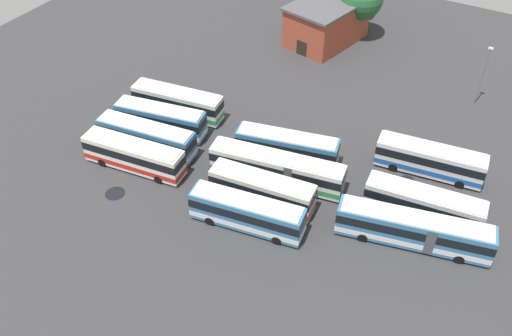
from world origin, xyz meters
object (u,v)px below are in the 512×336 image
bus_row2_slot3 (134,155)px  depot_building (326,22)px  bus_row0_slot0 (430,160)px  bus_row2_slot1 (160,119)px  bus_row2_slot2 (146,137)px  bus_row1_slot3 (262,189)px  bus_row1_slot4 (247,213)px  bus_row2_slot0 (178,102)px  bus_row0_slot2 (424,204)px  bus_row1_slot1 (287,147)px  bus_row1_slot2 (277,168)px  lamp_post_mid_lot (483,73)px  bus_row0_slot3 (414,230)px

bus_row2_slot3 → depot_building: size_ratio=0.88×
bus_row0_slot0 → bus_row2_slot1: bearing=15.8°
bus_row0_slot0 → bus_row2_slot2: 31.64m
bus_row1_slot3 → bus_row2_slot2: (15.70, -1.10, 0.00)m
bus_row2_slot1 → bus_row2_slot3: 6.96m
bus_row1_slot4 → bus_row2_slot2: (16.05, -4.74, 0.00)m
bus_row0_slot0 → bus_row2_slot0: bearing=8.5°
bus_row0_slot2 → bus_row1_slot1: bearing=-4.8°
bus_row0_slot0 → bus_row2_slot0: (30.29, 4.51, -0.00)m
bus_row0_slot2 → depot_building: depot_building is taller
bus_row1_slot2 → bus_row2_slot2: same height
bus_row1_slot4 → depot_building: depot_building is taller
bus_row0_slot2 → lamp_post_mid_lot: (0.11, -23.41, 2.53)m
bus_row2_slot2 → lamp_post_mid_lot: 41.81m
bus_row1_slot1 → bus_row1_slot2: (-0.72, 3.71, 0.00)m
bus_row0_slot0 → bus_row2_slot1: (29.95, 8.45, -0.00)m
bus_row2_slot3 → lamp_post_mid_lot: bearing=-133.3°
bus_row2_slot2 → bus_row2_slot3: 3.33m
bus_row2_slot2 → bus_row2_slot1: bearing=-79.3°
bus_row1_slot1 → bus_row2_slot3: (13.95, 9.54, 0.00)m
bus_row0_slot3 → bus_row1_slot4: size_ratio=1.26×
depot_building → bus_row1_slot1: bearing=105.6°
bus_row1_slot2 → bus_row2_slot0: same height
bus_row1_slot1 → bus_row0_slot2: bearing=175.2°
bus_row1_slot3 → lamp_post_mid_lot: 33.12m
bus_row1_slot3 → lamp_post_mid_lot: bearing=-116.8°
bus_row2_slot0 → bus_row2_slot2: bearing=97.8°
bus_row2_slot1 → lamp_post_mid_lot: (-31.28, -24.80, 2.53)m
bus_row0_slot0 → bus_row1_slot4: bearing=51.7°
lamp_post_mid_lot → bus_row2_slot3: bearing=46.7°
bus_row0_slot2 → bus_row2_slot0: (31.74, -2.55, -0.00)m
bus_row0_slot2 → bus_row1_slot2: 15.41m
bus_row1_slot4 → bus_row2_slot2: 16.73m
bus_row1_slot4 → lamp_post_mid_lot: size_ratio=1.47×
bus_row2_slot2 → depot_building: 34.68m
bus_row2_slot0 → bus_row2_slot2: size_ratio=0.98×
bus_row0_slot2 → bus_row0_slot3: (-0.26, 3.83, 0.00)m
bus_row0_slot0 → lamp_post_mid_lot: size_ratio=1.48×
bus_row1_slot3 → bus_row1_slot4: same height
bus_row0_slot0 → bus_row1_slot1: size_ratio=1.01×
bus_row1_slot2 → depot_building: bearing=-74.9°
bus_row0_slot0 → bus_row0_slot2: same height
bus_row2_slot0 → depot_building: 27.65m
bus_row2_slot1 → bus_row2_slot3: size_ratio=0.94×
bus_row1_slot1 → bus_row1_slot4: size_ratio=1.00×
bus_row0_slot2 → bus_row2_slot3: bearing=15.3°
bus_row0_slot2 → bus_row1_slot1: same height
lamp_post_mid_lot → bus_row1_slot3: bearing=63.2°
bus_row2_slot2 → bus_row1_slot1: bearing=-156.9°
bus_row1_slot1 → lamp_post_mid_lot: size_ratio=1.47×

